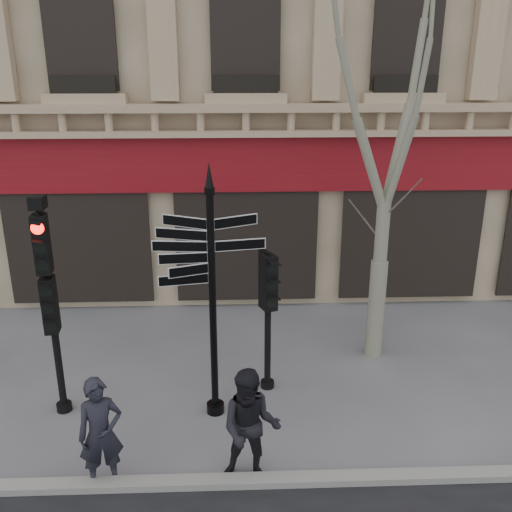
{
  "coord_description": "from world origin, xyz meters",
  "views": [
    {
      "loc": [
        -0.28,
        -8.16,
        5.95
      ],
      "look_at": [
        0.06,
        0.6,
        2.85
      ],
      "focal_mm": 40.0,
      "sensor_mm": 36.0,
      "label": 1
    }
  ],
  "objects_px": {
    "plane_tree": "(394,74)",
    "pedestrian_a": "(101,434)",
    "traffic_signal_secondary": "(268,297)",
    "pedestrian_b": "(251,428)",
    "fingerpost": "(211,253)",
    "traffic_signal_main": "(48,282)"
  },
  "relations": [
    {
      "from": "plane_tree",
      "to": "pedestrian_b",
      "type": "xyz_separation_m",
      "value": [
        -2.68,
        -3.66,
        -4.72
      ]
    },
    {
      "from": "plane_tree",
      "to": "pedestrian_a",
      "type": "bearing_deg",
      "value": -142.76
    },
    {
      "from": "traffic_signal_secondary",
      "to": "pedestrian_a",
      "type": "distance_m",
      "value": 3.68
    },
    {
      "from": "traffic_signal_main",
      "to": "pedestrian_b",
      "type": "xyz_separation_m",
      "value": [
        3.25,
        -1.88,
        -1.54
      ]
    },
    {
      "from": "traffic_signal_secondary",
      "to": "plane_tree",
      "type": "height_order",
      "value": "plane_tree"
    },
    {
      "from": "fingerpost",
      "to": "pedestrian_b",
      "type": "xyz_separation_m",
      "value": [
        0.57,
        -1.72,
        -2.06
      ]
    },
    {
      "from": "fingerpost",
      "to": "traffic_signal_main",
      "type": "bearing_deg",
      "value": 176.71
    },
    {
      "from": "pedestrian_b",
      "to": "pedestrian_a",
      "type": "bearing_deg",
      "value": -173.58
    },
    {
      "from": "traffic_signal_main",
      "to": "pedestrian_a",
      "type": "distance_m",
      "value": 2.7
    },
    {
      "from": "pedestrian_b",
      "to": "traffic_signal_secondary",
      "type": "bearing_deg",
      "value": 87.53
    },
    {
      "from": "pedestrian_a",
      "to": "pedestrian_b",
      "type": "bearing_deg",
      "value": -19.26
    },
    {
      "from": "fingerpost",
      "to": "plane_tree",
      "type": "distance_m",
      "value": 4.62
    },
    {
      "from": "fingerpost",
      "to": "pedestrian_b",
      "type": "bearing_deg",
      "value": -71.75
    },
    {
      "from": "fingerpost",
      "to": "pedestrian_a",
      "type": "xyz_separation_m",
      "value": [
        -1.56,
        -1.72,
        -2.1
      ]
    },
    {
      "from": "traffic_signal_main",
      "to": "traffic_signal_secondary",
      "type": "distance_m",
      "value": 3.73
    },
    {
      "from": "fingerpost",
      "to": "pedestrian_a",
      "type": "bearing_deg",
      "value": -132.16
    },
    {
      "from": "fingerpost",
      "to": "plane_tree",
      "type": "height_order",
      "value": "plane_tree"
    },
    {
      "from": "fingerpost",
      "to": "pedestrian_b",
      "type": "height_order",
      "value": "fingerpost"
    },
    {
      "from": "traffic_signal_secondary",
      "to": "fingerpost",
      "type": "bearing_deg",
      "value": -164.06
    },
    {
      "from": "plane_tree",
      "to": "pedestrian_a",
      "type": "xyz_separation_m",
      "value": [
        -4.81,
        -3.66,
        -4.76
      ]
    },
    {
      "from": "traffic_signal_main",
      "to": "fingerpost",
      "type": "bearing_deg",
      "value": -9.57
    },
    {
      "from": "plane_tree",
      "to": "pedestrian_b",
      "type": "height_order",
      "value": "plane_tree"
    }
  ]
}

